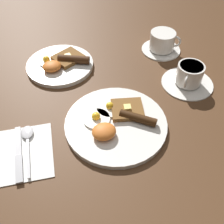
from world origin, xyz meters
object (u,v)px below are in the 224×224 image
object	(u,v)px
teacup_near	(189,77)
knife	(19,156)
breakfast_plate_far	(61,64)
teacup_far	(162,42)
breakfast_plate_near	(116,122)
spoon	(27,137)

from	to	relation	value
teacup_near	knife	world-z (taller)	teacup_near
breakfast_plate_far	knife	bearing A→B (deg)	-117.33
teacup_near	teacup_far	world-z (taller)	same
breakfast_plate_near	teacup_near	xyz separation A→B (m)	(0.28, 0.09, 0.02)
breakfast_plate_near	knife	bearing A→B (deg)	-174.94
breakfast_plate_near	teacup_far	bearing A→B (deg)	46.08
teacup_near	breakfast_plate_far	bearing A→B (deg)	149.19
teacup_near	spoon	distance (m)	0.53
teacup_far	knife	distance (m)	0.64
teacup_near	spoon	bearing A→B (deg)	-173.03
breakfast_plate_near	teacup_far	world-z (taller)	teacup_far
breakfast_plate_near	teacup_far	distance (m)	0.41
breakfast_plate_far	teacup_far	bearing A→B (deg)	-2.98
teacup_far	spoon	xyz separation A→B (m)	(-0.53, -0.27, -0.03)
teacup_far	teacup_near	bearing A→B (deg)	-91.33
teacup_near	spoon	size ratio (longest dim) A/B	1.01
knife	spoon	world-z (taller)	spoon
knife	teacup_far	bearing A→B (deg)	-56.52
spoon	knife	bearing A→B (deg)	156.40
breakfast_plate_near	breakfast_plate_far	size ratio (longest dim) A/B	1.24
teacup_near	knife	bearing A→B (deg)	-168.12
teacup_near	breakfast_plate_near	bearing A→B (deg)	-161.83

